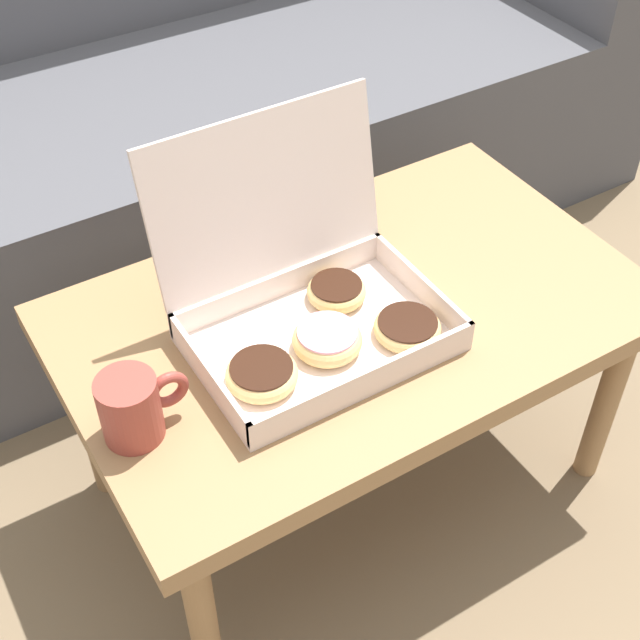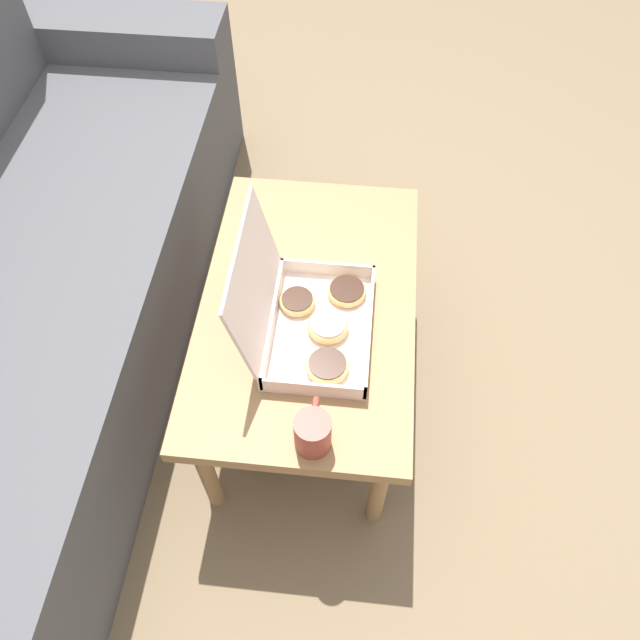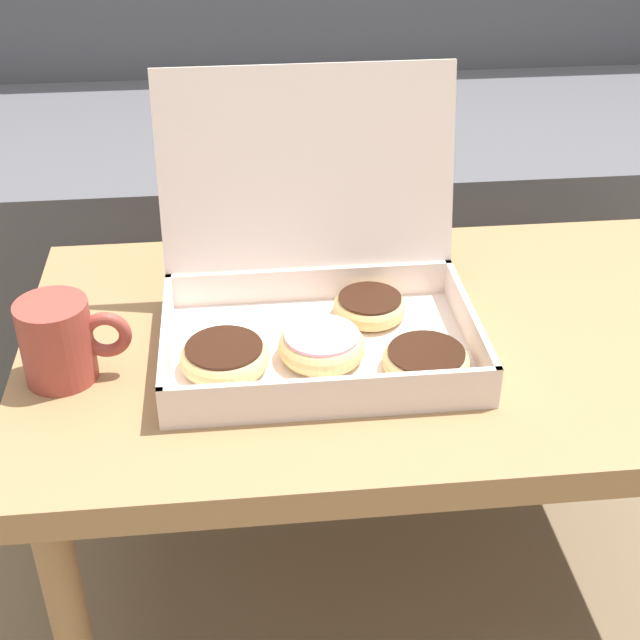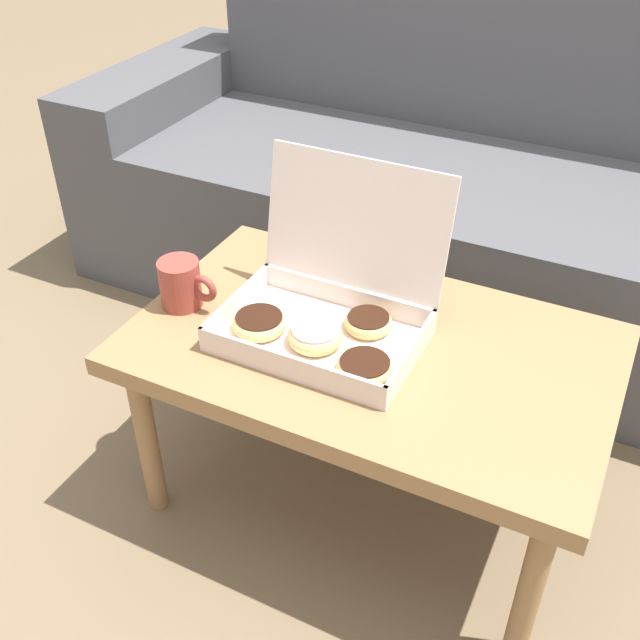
{
  "view_description": "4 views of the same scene",
  "coord_description": "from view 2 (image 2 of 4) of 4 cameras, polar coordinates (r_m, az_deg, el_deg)",
  "views": [
    {
      "loc": [
        -0.59,
        -0.94,
        1.4
      ],
      "look_at": [
        -0.09,
        -0.12,
        0.49
      ],
      "focal_mm": 50.0,
      "sensor_mm": 36.0,
      "label": 1
    },
    {
      "loc": [
        -0.99,
        -0.21,
        1.77
      ],
      "look_at": [
        -0.09,
        -0.12,
        0.49
      ],
      "focal_mm": 35.0,
      "sensor_mm": 36.0,
      "label": 2
    },
    {
      "loc": [
        -0.18,
        -1.02,
        1.07
      ],
      "look_at": [
        -0.09,
        -0.12,
        0.49
      ],
      "focal_mm": 50.0,
      "sensor_mm": 36.0,
      "label": 3
    },
    {
      "loc": [
        0.42,
        -1.15,
        1.33
      ],
      "look_at": [
        -0.09,
        -0.12,
        0.49
      ],
      "focal_mm": 42.0,
      "sensor_mm": 36.0,
      "label": 4
    }
  ],
  "objects": [
    {
      "name": "ground_plane",
      "position": [
        2.04,
        -3.16,
        -5.68
      ],
      "size": [
        12.0,
        12.0,
        0.0
      ],
      "primitive_type": "plane",
      "color": "#756047"
    },
    {
      "name": "coffee_mug",
      "position": [
        1.41,
        -0.66,
        -10.17
      ],
      "size": [
        0.13,
        0.08,
        0.1
      ],
      "color": "#993D33",
      "rests_on": "coffee_table"
    },
    {
      "name": "coffee_table",
      "position": [
        1.7,
        -1.07,
        0.65
      ],
      "size": [
        0.93,
        0.57,
        0.44
      ],
      "color": "#997047",
      "rests_on": "ground_plane"
    },
    {
      "name": "pastry_box",
      "position": [
        1.56,
        -0.93,
        0.3
      ],
      "size": [
        0.38,
        0.32,
        0.31
      ],
      "color": "silver",
      "rests_on": "coffee_table"
    }
  ]
}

